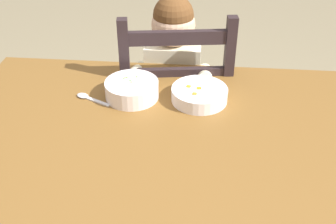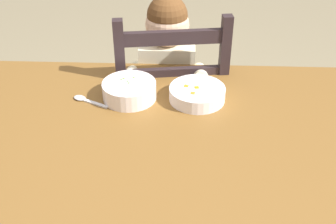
% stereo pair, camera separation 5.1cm
% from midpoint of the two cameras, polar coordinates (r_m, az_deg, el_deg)
% --- Properties ---
extents(dining_table, '(1.42, 0.94, 0.72)m').
position_cam_midpoint_polar(dining_table, '(1.30, 1.86, -6.85)').
color(dining_table, brown).
rests_on(dining_table, ground).
extents(dining_chair, '(0.48, 0.48, 0.94)m').
position_cam_midpoint_polar(dining_chair, '(1.82, 1.62, -0.05)').
color(dining_chair, black).
rests_on(dining_chair, ground).
extents(child_figure, '(0.32, 0.31, 0.97)m').
position_cam_midpoint_polar(child_figure, '(1.72, 1.46, 4.80)').
color(child_figure, beige).
rests_on(child_figure, ground).
extents(bowl_of_peas, '(0.18, 0.18, 0.06)m').
position_cam_midpoint_polar(bowl_of_peas, '(1.42, -3.90, 3.12)').
color(bowl_of_peas, white).
rests_on(bowl_of_peas, dining_table).
extents(bowl_of_carrots, '(0.19, 0.19, 0.05)m').
position_cam_midpoint_polar(bowl_of_carrots, '(1.41, 5.32, 2.42)').
color(bowl_of_carrots, white).
rests_on(bowl_of_carrots, dining_table).
extents(spoon, '(0.13, 0.08, 0.01)m').
position_cam_midpoint_polar(spoon, '(1.44, -9.88, 1.95)').
color(spoon, silver).
rests_on(spoon, dining_table).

